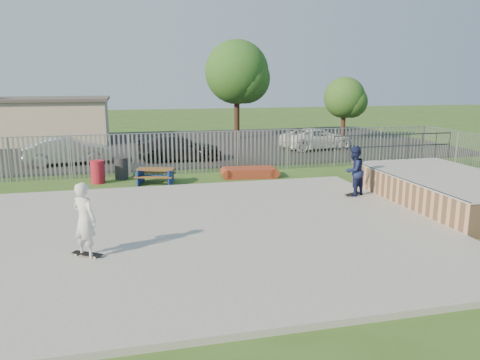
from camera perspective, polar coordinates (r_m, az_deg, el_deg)
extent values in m
plane|color=#32551D|center=(14.02, -5.94, -6.49)|extent=(120.00, 120.00, 0.00)
cube|color=gray|center=(14.00, -5.95, -6.20)|extent=(15.00, 12.00, 0.15)
cube|color=tan|center=(18.53, 24.02, -1.20)|extent=(4.00, 7.00, 1.05)
cube|color=#9E9E99|center=(18.42, 24.16, 0.45)|extent=(4.05, 7.05, 0.04)
cylinder|color=#383A3F|center=(17.28, 18.97, 0.19)|extent=(0.06, 7.00, 0.06)
cube|color=brown|center=(20.69, -10.26, 1.33)|extent=(1.71, 1.03, 0.05)
cube|color=brown|center=(20.23, -10.54, 0.33)|extent=(1.61, 0.67, 0.04)
cube|color=brown|center=(21.25, -9.94, 0.92)|extent=(1.61, 0.67, 0.04)
cube|color=navy|center=(20.75, -10.23, 0.46)|extent=(1.70, 1.58, 0.66)
cube|color=maroon|center=(21.82, 1.19, 0.94)|extent=(2.31, 1.32, 0.44)
cylinder|color=maroon|center=(21.40, -16.95, 0.95)|extent=(0.60, 0.60, 1.01)
cylinder|color=#242427|center=(22.00, -14.27, 1.38)|extent=(0.59, 0.59, 0.99)
cube|color=black|center=(32.53, -10.65, 4.08)|extent=(40.00, 18.00, 0.02)
imported|color=silver|center=(26.61, -20.29, 3.37)|extent=(4.61, 2.22, 1.46)
imported|color=black|center=(26.43, -7.48, 3.89)|extent=(4.84, 2.09, 1.39)
imported|color=white|center=(30.92, 9.33, 4.99)|extent=(5.17, 3.04, 1.35)
cube|color=beige|center=(36.83, -23.73, 6.52)|extent=(10.00, 6.00, 3.00)
cube|color=#4C4742|center=(36.73, -23.95, 9.00)|extent=(10.40, 6.40, 0.20)
cylinder|color=#3B2317|center=(36.28, -0.39, 8.49)|extent=(0.41, 0.41, 4.30)
sphere|color=#28511B|center=(36.21, -0.39, 13.03)|extent=(4.81, 4.81, 4.81)
cylinder|color=#42251A|center=(36.01, 12.47, 6.92)|extent=(0.32, 0.32, 2.71)
sphere|color=#2B511B|center=(35.89, 12.60, 9.79)|extent=(3.03, 3.03, 3.03)
cube|color=black|center=(18.30, 13.58, -1.63)|extent=(0.80, 0.56, 0.02)
cube|color=black|center=(12.41, -18.14, -8.52)|extent=(0.78, 0.60, 0.02)
imported|color=#161D45|center=(18.12, 13.71, 1.08)|extent=(1.15, 1.07, 1.89)
imported|color=silver|center=(12.14, -18.41, -4.63)|extent=(0.81, 0.80, 1.89)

